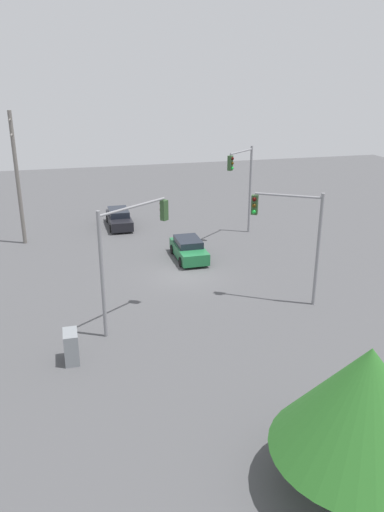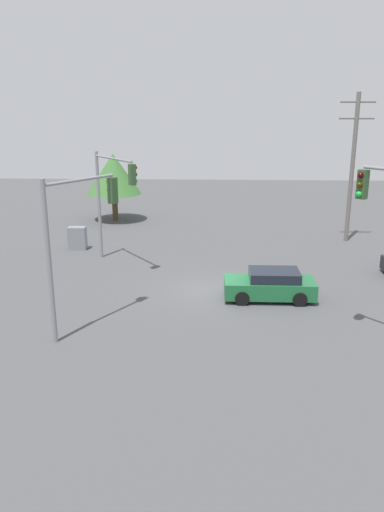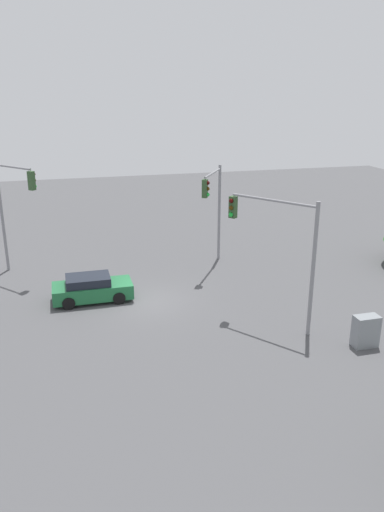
# 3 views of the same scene
# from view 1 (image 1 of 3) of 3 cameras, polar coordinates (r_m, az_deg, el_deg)

# --- Properties ---
(ground_plane) EXTENTS (80.00, 80.00, 0.00)m
(ground_plane) POSITION_cam_1_polar(r_m,az_deg,el_deg) (31.47, -0.78, -2.14)
(ground_plane) COLOR #4C4C4F
(sedan_dark) EXTENTS (4.63, 1.87, 1.41)m
(sedan_dark) POSITION_cam_1_polar(r_m,az_deg,el_deg) (41.66, -8.33, 4.28)
(sedan_dark) COLOR black
(sedan_dark) RESTS_ON ground_plane
(sedan_green) EXTENTS (4.17, 1.93, 1.40)m
(sedan_green) POSITION_cam_1_polar(r_m,az_deg,el_deg) (33.93, -0.37, 0.78)
(sedan_green) COLOR #1E6638
(sedan_green) RESTS_ON ground_plane
(traffic_signal_main) EXTENTS (2.37, 2.70, 6.80)m
(traffic_signal_main) POSITION_cam_1_polar(r_m,az_deg,el_deg) (38.01, 5.86, 8.94)
(traffic_signal_main) COLOR gray
(traffic_signal_main) RESTS_ON ground_plane
(traffic_signal_cross) EXTENTS (2.91, 3.81, 6.25)m
(traffic_signal_cross) POSITION_cam_1_polar(r_m,az_deg,el_deg) (24.15, -7.25, 1.59)
(traffic_signal_cross) COLOR gray
(traffic_signal_cross) RESTS_ON ground_plane
(traffic_signal_aux) EXTENTS (2.15, 3.26, 6.23)m
(traffic_signal_aux) POSITION_cam_1_polar(r_m,az_deg,el_deg) (26.94, 11.38, 3.17)
(traffic_signal_aux) COLOR gray
(traffic_signal_aux) RESTS_ON ground_plane
(utility_pole_tall) EXTENTS (2.20, 0.28, 9.57)m
(utility_pole_tall) POSITION_cam_1_polar(r_m,az_deg,el_deg) (38.08, -19.36, 8.66)
(utility_pole_tall) COLOR slate
(utility_pole_tall) RESTS_ON ground_plane
(electrical_cabinet) EXTENTS (1.10, 0.62, 1.44)m
(electrical_cabinet) POSITION_cam_1_polar(r_m,az_deg,el_deg) (22.77, -13.63, -10.05)
(electrical_cabinet) COLOR gray
(electrical_cabinet) RESTS_ON ground_plane
(tree_far) EXTENTS (5.30, 5.30, 4.96)m
(tree_far) POSITION_cam_1_polar(r_m,az_deg,el_deg) (15.50, 19.17, -15.35)
(tree_far) COLOR #4C3823
(tree_far) RESTS_ON ground_plane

